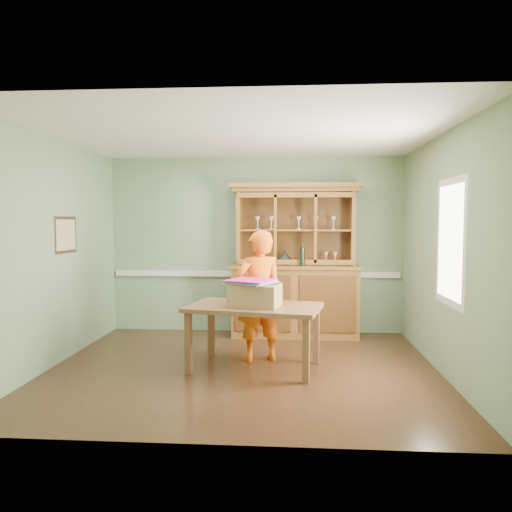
# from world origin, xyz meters

# --- Properties ---
(floor) EXTENTS (4.50, 4.50, 0.00)m
(floor) POSITION_xyz_m (0.00, 0.00, 0.00)
(floor) COLOR #442615
(floor) RESTS_ON ground
(ceiling) EXTENTS (4.50, 4.50, 0.00)m
(ceiling) POSITION_xyz_m (0.00, 0.00, 2.70)
(ceiling) COLOR white
(ceiling) RESTS_ON wall_back
(wall_back) EXTENTS (4.50, 0.00, 4.50)m
(wall_back) POSITION_xyz_m (0.00, 2.00, 1.35)
(wall_back) COLOR gray
(wall_back) RESTS_ON floor
(wall_left) EXTENTS (0.00, 4.00, 4.00)m
(wall_left) POSITION_xyz_m (-2.25, 0.00, 1.35)
(wall_left) COLOR gray
(wall_left) RESTS_ON floor
(wall_right) EXTENTS (0.00, 4.00, 4.00)m
(wall_right) POSITION_xyz_m (2.25, 0.00, 1.35)
(wall_right) COLOR gray
(wall_right) RESTS_ON floor
(wall_front) EXTENTS (4.50, 0.00, 4.50)m
(wall_front) POSITION_xyz_m (0.00, -2.00, 1.35)
(wall_front) COLOR gray
(wall_front) RESTS_ON floor
(chair_rail) EXTENTS (4.41, 0.05, 0.08)m
(chair_rail) POSITION_xyz_m (0.00, 1.98, 0.90)
(chair_rail) COLOR white
(chair_rail) RESTS_ON wall_back
(framed_map) EXTENTS (0.03, 0.60, 0.46)m
(framed_map) POSITION_xyz_m (-2.23, 0.30, 1.55)
(framed_map) COLOR #372716
(framed_map) RESTS_ON wall_left
(window_panel) EXTENTS (0.03, 0.96, 1.36)m
(window_panel) POSITION_xyz_m (2.23, -0.30, 1.50)
(window_panel) COLOR white
(window_panel) RESTS_ON wall_right
(china_hutch) EXTENTS (1.94, 0.64, 2.28)m
(china_hutch) POSITION_xyz_m (0.61, 1.74, 0.80)
(china_hutch) COLOR brown
(china_hutch) RESTS_ON floor
(dining_table) EXTENTS (1.64, 1.17, 0.75)m
(dining_table) POSITION_xyz_m (0.13, 0.00, 0.66)
(dining_table) COLOR brown
(dining_table) RESTS_ON floor
(cardboard_box) EXTENTS (0.62, 0.53, 0.25)m
(cardboard_box) POSITION_xyz_m (0.15, -0.06, 0.88)
(cardboard_box) COLOR tan
(cardboard_box) RESTS_ON dining_table
(kite_stack) EXTENTS (0.62, 0.62, 0.05)m
(kite_stack) POSITION_xyz_m (0.10, -0.06, 1.03)
(kite_stack) COLOR orange
(kite_stack) RESTS_ON cardboard_box
(person) EXTENTS (0.68, 0.56, 1.61)m
(person) POSITION_xyz_m (0.17, 0.35, 0.81)
(person) COLOR orange
(person) RESTS_ON floor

